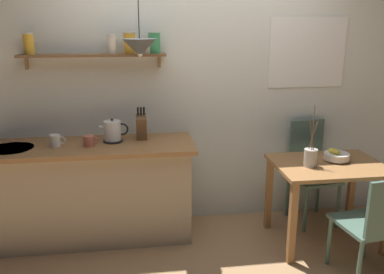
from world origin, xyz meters
name	(u,v)px	position (x,y,z in m)	size (l,w,h in m)	color
ground_plane	(207,247)	(0.00, 0.00, 0.00)	(14.00, 14.00, 0.00)	#A87F56
back_wall	(218,84)	(0.20, 0.65, 1.35)	(6.80, 0.11, 2.70)	silver
kitchen_counter	(92,191)	(-1.00, 0.32, 0.46)	(1.83, 0.63, 0.90)	tan
wall_shelf	(108,48)	(-0.80, 0.49, 1.71)	(1.26, 0.20, 0.32)	brown
dining_table	(327,177)	(1.06, -0.03, 0.62)	(0.94, 0.70, 0.74)	#9E6B3D
dining_chair_near	(374,223)	(1.15, -0.63, 0.49)	(0.46, 0.49, 0.87)	#4C6B5B
dining_chair_far	(310,167)	(1.10, 0.43, 0.55)	(0.46, 0.46, 1.00)	#4C6B5B
fruit_bowl	(336,156)	(1.16, 0.03, 0.79)	(0.22, 0.22, 0.11)	silver
twig_vase	(311,157)	(0.87, -0.07, 0.83)	(0.11, 0.11, 0.53)	#B7B2A8
electric_kettle	(113,132)	(-0.79, 0.36, 1.00)	(0.25, 0.17, 0.21)	black
knife_block	(141,126)	(-0.54, 0.41, 1.02)	(0.09, 0.17, 0.30)	brown
coffee_mug_by_sink	(55,141)	(-1.27, 0.28, 0.96)	(0.13, 0.09, 0.10)	white
coffee_mug_spare	(89,141)	(-0.99, 0.25, 0.95)	(0.13, 0.09, 0.09)	#C6664C
pendant_lamp	(140,48)	(-0.53, 0.25, 1.72)	(0.29, 0.29, 0.54)	black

